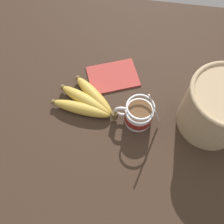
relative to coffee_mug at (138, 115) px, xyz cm
name	(u,v)px	position (x,y,z in cm)	size (l,w,h in cm)	color
table	(115,121)	(7.06, 0.73, -5.48)	(110.67, 110.67, 3.69)	#332319
coffee_mug	(138,115)	(0.00, 0.00, 0.00)	(14.07, 8.51, 15.85)	silver
banana_bunch	(87,101)	(16.41, -3.12, -1.69)	(21.34, 15.36, 4.22)	brown
woven_basket	(218,108)	(-21.58, -2.79, 5.44)	(20.19, 20.19, 17.46)	tan
napkin	(113,76)	(9.91, -14.85, -3.33)	(19.70, 16.98, 0.60)	#A33833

